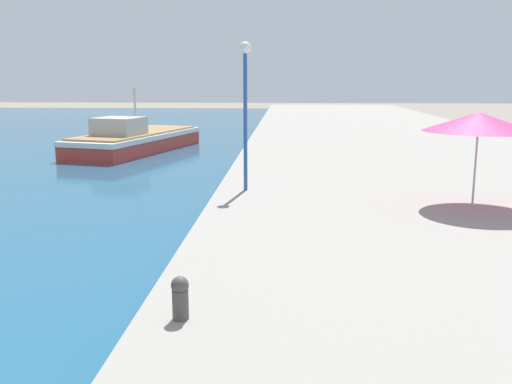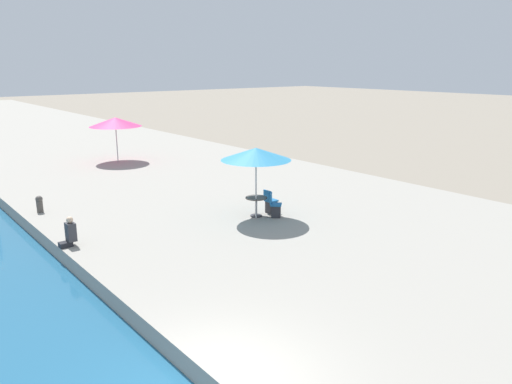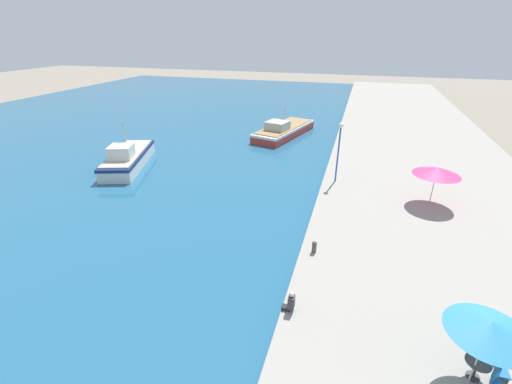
{
  "view_description": "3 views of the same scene",
  "coord_description": "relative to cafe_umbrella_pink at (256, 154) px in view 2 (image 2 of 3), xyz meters",
  "views": [
    {
      "loc": [
        2.24,
        5.25,
        4.0
      ],
      "look_at": [
        1.5,
        18.58,
        1.32
      ],
      "focal_mm": 40.0,
      "sensor_mm": 36.0,
      "label": 1
    },
    {
      "loc": [
        -4.37,
        -6.59,
        6.05
      ],
      "look_at": [
        6.72,
        7.2,
        1.52
      ],
      "focal_mm": 35.0,
      "sensor_mm": 36.0,
      "label": 2
    },
    {
      "loc": [
        2.13,
        -2.17,
        11.1
      ],
      "look_at": [
        -4.0,
        18.0,
        1.12
      ],
      "focal_mm": 24.0,
      "sensor_mm": 36.0,
      "label": 3
    }
  ],
  "objects": [
    {
      "name": "cafe_chair_right",
      "position": [
        0.87,
        0.19,
        -2.09
      ],
      "size": [
        0.43,
        0.4,
        0.91
      ],
      "rotation": [
        0.0,
        0.0,
        -1.56
      ],
      "color": "#2D2D33",
      "rests_on": "quay_promenade"
    },
    {
      "name": "person_at_quay",
      "position": [
        -6.38,
        1.38,
        -1.99
      ],
      "size": [
        0.52,
        0.36,
        0.95
      ],
      "color": "#232328",
      "rests_on": "quay_promenade"
    },
    {
      "name": "cafe_umbrella_pink",
      "position": [
        0.0,
        0.0,
        0.0
      ],
      "size": [
        2.55,
        2.55,
        2.64
      ],
      "color": "#B7B7B7",
      "rests_on": "quay_promenade"
    },
    {
      "name": "cafe_umbrella_white",
      "position": [
        0.66,
        13.78,
        -0.09
      ],
      "size": [
        2.97,
        2.97,
        2.58
      ],
      "color": "#B7B7B7",
      "rests_on": "quay_promenade"
    },
    {
      "name": "quay_promenade",
      "position": [
        1.28,
        29.8,
        -2.67
      ],
      "size": [
        16.0,
        90.0,
        0.52
      ],
      "color": "gray",
      "rests_on": "ground_plane"
    },
    {
      "name": "mooring_bollard",
      "position": [
        -6.02,
        5.82,
        -2.06
      ],
      "size": [
        0.26,
        0.26,
        0.65
      ],
      "color": "#4C4742",
      "rests_on": "quay_promenade"
    },
    {
      "name": "cafe_chair_left",
      "position": [
        0.66,
        -0.34,
        -2.09
      ],
      "size": [
        0.59,
        0.59,
        0.91
      ],
      "rotation": [
        0.0,
        0.0,
        3.92
      ],
      "color": "#2D2D33",
      "rests_on": "quay_promenade"
    },
    {
      "name": "cafe_table",
      "position": [
        0.15,
        0.18,
        -1.88
      ],
      "size": [
        0.8,
        0.8,
        0.74
      ],
      "color": "#333338",
      "rests_on": "quay_promenade"
    }
  ]
}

